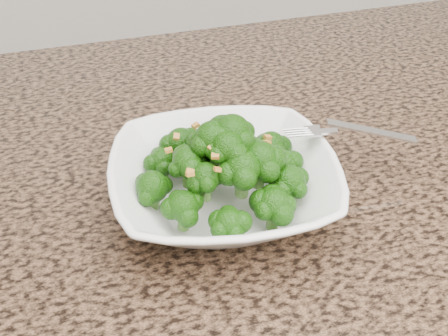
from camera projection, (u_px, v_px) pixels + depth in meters
name	position (u px, v px, depth m)	size (l,w,h in m)	color
granite_counter	(266.00, 219.00, 0.62)	(1.64, 1.04, 0.03)	brown
bowl	(224.00, 184.00, 0.60)	(0.24, 0.24, 0.06)	white
broccoli_pile	(224.00, 134.00, 0.56)	(0.21, 0.21, 0.07)	#184E08
garlic_topping	(224.00, 102.00, 0.54)	(0.13, 0.13, 0.01)	#C4842F
fork	(331.00, 131.00, 0.62)	(0.17, 0.03, 0.01)	silver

